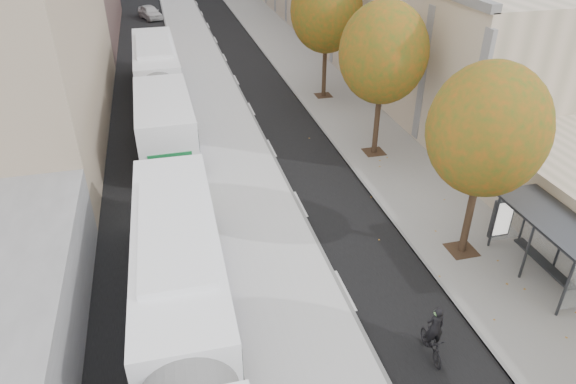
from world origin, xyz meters
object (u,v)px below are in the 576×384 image
object	(u,v)px
bus_shelter	(556,227)
bus_near	(187,362)
bus_far	(159,87)
cyclist	(433,338)
distant_car	(150,12)

from	to	relation	value
bus_shelter	bus_near	size ratio (longest dim) A/B	0.23
bus_far	cyclist	xyz separation A→B (m)	(7.16, -22.00, -1.03)
bus_shelter	cyclist	bearing A→B (deg)	-157.55
cyclist	distant_car	bearing A→B (deg)	102.77
distant_car	bus_near	bearing A→B (deg)	-108.06
bus_near	cyclist	size ratio (longest dim) A/B	9.57
bus_near	bus_far	world-z (taller)	bus_far
bus_shelter	bus_far	distance (m)	23.50
bus_shelter	distant_car	distance (m)	49.35
bus_shelter	bus_near	xyz separation A→B (m)	(-13.08, -2.34, -0.49)
bus_shelter	distant_car	size ratio (longest dim) A/B	1.07
bus_shelter	bus_near	bearing A→B (deg)	-169.84
bus_shelter	bus_near	distance (m)	13.30
bus_shelter	cyclist	distance (m)	6.45
bus_shelter	cyclist	xyz separation A→B (m)	(-5.80, -2.40, -1.46)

